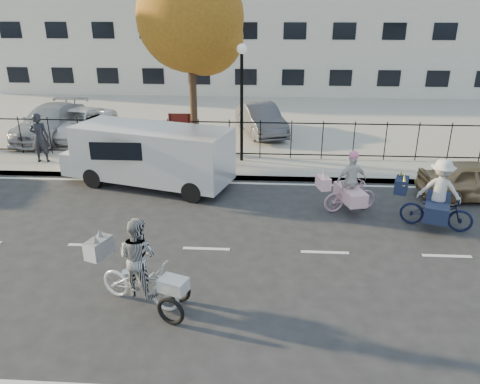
# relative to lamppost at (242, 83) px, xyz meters

# --- Properties ---
(ground) EXTENTS (120.00, 120.00, 0.00)m
(ground) POSITION_rel_lamppost_xyz_m (-0.50, -6.80, -3.11)
(ground) COLOR #333334
(road_markings) EXTENTS (60.00, 9.52, 0.01)m
(road_markings) POSITION_rel_lamppost_xyz_m (-0.50, -6.80, -3.11)
(road_markings) COLOR silver
(road_markings) RESTS_ON ground
(curb) EXTENTS (60.00, 0.10, 0.15)m
(curb) POSITION_rel_lamppost_xyz_m (-0.50, -1.75, -3.04)
(curb) COLOR #A8A399
(curb) RESTS_ON ground
(sidewalk) EXTENTS (60.00, 2.20, 0.15)m
(sidewalk) POSITION_rel_lamppost_xyz_m (-0.50, -0.70, -3.04)
(sidewalk) COLOR #A8A399
(sidewalk) RESTS_ON ground
(parking_lot) EXTENTS (60.00, 15.60, 0.15)m
(parking_lot) POSITION_rel_lamppost_xyz_m (-0.50, 8.20, -3.04)
(parking_lot) COLOR #A8A399
(parking_lot) RESTS_ON ground
(iron_fence) EXTENTS (58.00, 0.06, 1.50)m
(iron_fence) POSITION_rel_lamppost_xyz_m (-0.50, 0.40, -2.21)
(iron_fence) COLOR black
(iron_fence) RESTS_ON sidewalk
(building) EXTENTS (34.00, 10.00, 6.00)m
(building) POSITION_rel_lamppost_xyz_m (-0.50, 18.20, -0.11)
(building) COLOR silver
(building) RESTS_ON ground
(lamppost) EXTENTS (0.36, 0.36, 4.33)m
(lamppost) POSITION_rel_lamppost_xyz_m (0.00, 0.00, 0.00)
(lamppost) COLOR black
(lamppost) RESTS_ON sidewalk
(street_sign) EXTENTS (0.85, 0.06, 1.80)m
(street_sign) POSITION_rel_lamppost_xyz_m (-2.35, 0.00, -1.70)
(street_sign) COLOR black
(street_sign) RESTS_ON sidewalk
(zebra_trike) EXTENTS (2.25, 1.49, 1.94)m
(zebra_trike) POSITION_rel_lamppost_xyz_m (-1.55, -9.16, -2.36)
(zebra_trike) COLOR white
(zebra_trike) RESTS_ON ground
(unicorn_bike) EXTENTS (1.92, 1.38, 1.89)m
(unicorn_bike) POSITION_rel_lamppost_xyz_m (3.45, -4.21, -2.41)
(unicorn_bike) COLOR #D8A4BA
(unicorn_bike) RESTS_ON ground
(bull_bike) EXTENTS (2.21, 1.56, 1.99)m
(bull_bike) POSITION_rel_lamppost_xyz_m (5.66, -5.16, -2.32)
(bull_bike) COLOR #101536
(bull_bike) RESTS_ON ground
(white_van) EXTENTS (6.13, 3.33, 2.03)m
(white_van) POSITION_rel_lamppost_xyz_m (-2.95, -2.47, -1.99)
(white_van) COLOR white
(white_van) RESTS_ON ground
(gold_sedan) EXTENTS (3.71, 1.65, 1.24)m
(gold_sedan) POSITION_rel_lamppost_xyz_m (7.66, -2.98, -2.49)
(gold_sedan) COLOR #9D7F55
(gold_sedan) RESTS_ON ground
(pedestrian) EXTENTS (0.72, 0.50, 1.89)m
(pedestrian) POSITION_rel_lamppost_xyz_m (-7.60, -0.62, -2.02)
(pedestrian) COLOR black
(pedestrian) RESTS_ON sidewalk
(lot_car_a) EXTENTS (2.17, 4.96, 1.42)m
(lot_car_a) POSITION_rel_lamppost_xyz_m (-8.75, 2.79, -2.25)
(lot_car_a) COLOR #A5A7AC
(lot_car_a) RESTS_ON parking_lot
(lot_car_b) EXTENTS (2.68, 4.60, 1.20)m
(lot_car_b) POSITION_rel_lamppost_xyz_m (-7.63, 3.12, -2.36)
(lot_car_b) COLOR white
(lot_car_b) RESTS_ON parking_lot
(lot_car_c) EXTENTS (2.64, 4.38, 1.36)m
(lot_car_c) POSITION_rel_lamppost_xyz_m (0.65, 4.02, -2.28)
(lot_car_c) COLOR #4B4D53
(lot_car_c) RESTS_ON parking_lot
(tree_mid) EXTENTS (3.98, 3.98, 7.30)m
(tree_mid) POSITION_rel_lamppost_xyz_m (-1.82, 1.08, 2.00)
(tree_mid) COLOR #442D1D
(tree_mid) RESTS_ON ground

